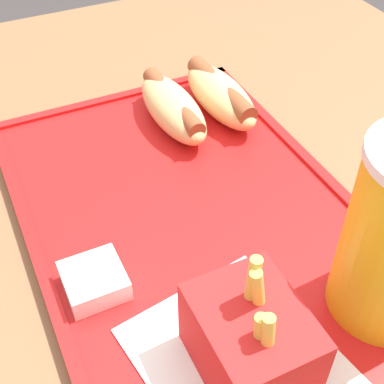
{
  "coord_description": "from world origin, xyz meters",
  "views": [
    {
      "loc": [
        0.36,
        -0.19,
        1.11
      ],
      "look_at": [
        0.02,
        -0.03,
        0.76
      ],
      "focal_mm": 50.0,
      "sensor_mm": 36.0,
      "label": 1
    }
  ],
  "objects": [
    {
      "name": "hot_dog_near",
      "position": [
        -0.13,
        0.02,
        0.76
      ],
      "size": [
        0.14,
        0.05,
        0.04
      ],
      "color": "#DBB270",
      "rests_on": "food_tray"
    },
    {
      "name": "food_tray",
      "position": [
        0.02,
        -0.03,
        0.73
      ],
      "size": [
        0.47,
        0.32,
        0.01
      ],
      "color": "red",
      "rests_on": "dining_table"
    },
    {
      "name": "dining_table",
      "position": [
        0.0,
        0.0,
        0.36
      ],
      "size": [
        1.04,
        0.94,
        0.72
      ],
      "color": "brown",
      "rests_on": "ground_plane"
    },
    {
      "name": "fries_carton",
      "position": [
        0.18,
        -0.06,
        0.77
      ],
      "size": [
        0.09,
        0.07,
        0.11
      ],
      "color": "red",
      "rests_on": "food_tray"
    },
    {
      "name": "sauce_cup_mayo",
      "position": [
        0.06,
        -0.14,
        0.75
      ],
      "size": [
        0.05,
        0.05,
        0.02
      ],
      "color": "silver",
      "rests_on": "food_tray"
    },
    {
      "name": "hot_dog_far",
      "position": [
        -0.13,
        0.08,
        0.76
      ],
      "size": [
        0.14,
        0.06,
        0.04
      ],
      "color": "#DBB270",
      "rests_on": "food_tray"
    },
    {
      "name": "paper_napkin",
      "position": [
        0.18,
        -0.06,
        0.74
      ],
      "size": [
        0.18,
        0.16,
        0.0
      ],
      "color": "white",
      "rests_on": "food_tray"
    }
  ]
}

